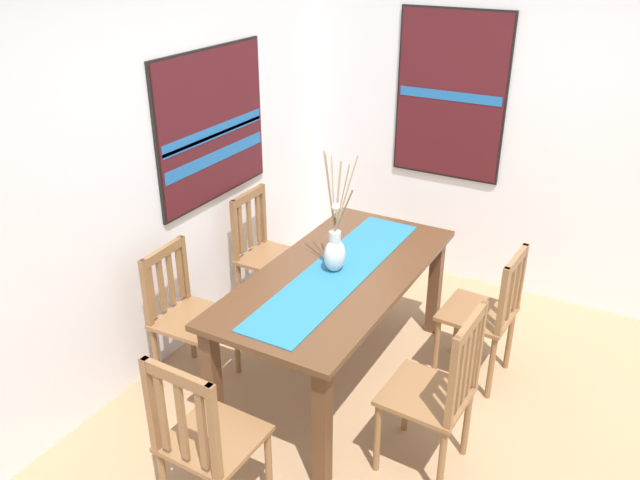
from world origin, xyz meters
The scene contains 13 objects.
ground_plane centered at (0.00, 0.00, -0.01)m, with size 6.40×6.40×0.03m, color #A37F5B.
wall_back centered at (0.00, 1.86, 1.35)m, with size 6.40×0.12×2.70m, color silver.
wall_side centered at (1.86, 0.00, 1.35)m, with size 0.12×6.40×2.70m, color silver.
dining_table centered at (0.10, 0.69, 0.66)m, with size 1.79×0.85×0.78m.
table_runner centered at (0.10, 0.69, 0.78)m, with size 1.65×0.36×0.01m, color #236B93.
centerpiece_vase centered at (0.11, 0.72, 0.92)m, with size 0.20×0.21×0.75m.
chair_0 centered at (-0.36, 1.51, 0.48)m, with size 0.44×0.44×0.91m.
chair_1 centered at (-0.33, -0.12, 0.51)m, with size 0.44×0.44×0.98m.
chair_2 centered at (0.57, 1.54, 0.49)m, with size 0.42×0.42×0.94m.
chair_3 centered at (0.57, -0.11, 0.48)m, with size 0.44×0.44×0.91m.
chair_4 centered at (-1.18, 0.71, 0.50)m, with size 0.43×0.43×0.98m.
painting_on_back_wall centered at (0.38, 1.79, 1.45)m, with size 1.10×0.05×1.01m.
painting_on_side_wall centered at (1.79, 0.63, 1.49)m, with size 0.05×0.85×1.27m.
Camera 1 is at (-2.90, -0.86, 2.64)m, focal length 36.14 mm.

